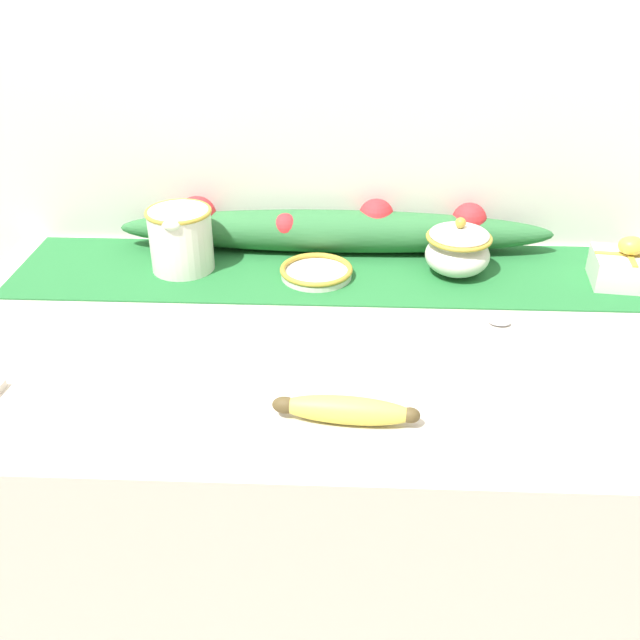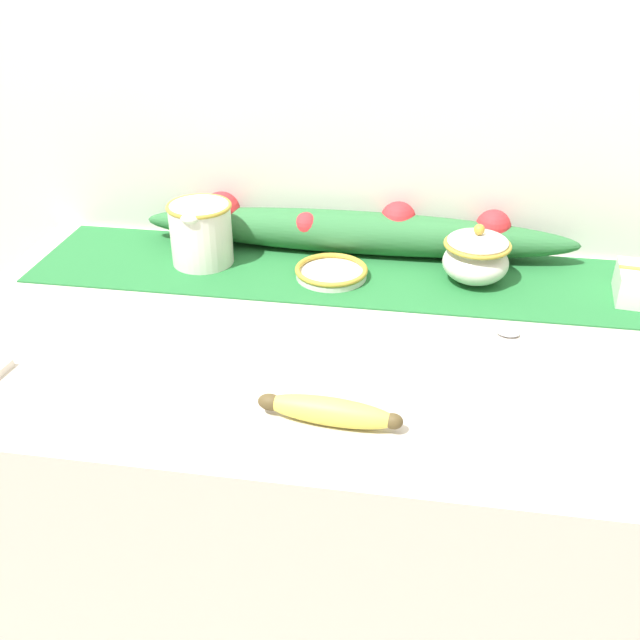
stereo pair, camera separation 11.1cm
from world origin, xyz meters
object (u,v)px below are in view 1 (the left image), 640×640
spoon (493,322)px  gift_box (626,267)px  small_dish (316,272)px  cream_pitcher (181,237)px  banana (346,410)px  sugar_bowl (458,249)px

spoon → gift_box: size_ratio=1.27×
small_dish → cream_pitcher: bearing=174.1°
small_dish → gift_box: gift_box is taller
small_dish → banana: size_ratio=0.68×
sugar_bowl → banana: bearing=-114.0°
cream_pitcher → small_dish: 0.26m
banana → gift_box: 0.67m
spoon → gift_box: (0.27, 0.16, 0.03)m
cream_pitcher → spoon: bearing=-18.3°
spoon → gift_box: gift_box is taller
cream_pitcher → sugar_bowl: cream_pitcher is taller
cream_pitcher → banana: cream_pitcher is taller
cream_pitcher → small_dish: (0.26, -0.03, -0.05)m
small_dish → banana: (0.06, -0.43, 0.01)m
spoon → cream_pitcher: bearing=165.7°
cream_pitcher → spoon: size_ratio=0.88×
sugar_bowl → small_dish: bearing=-174.5°
cream_pitcher → gift_box: size_ratio=1.12×
cream_pitcher → banana: (0.32, -0.46, -0.05)m
cream_pitcher → banana: 0.56m
sugar_bowl → spoon: bearing=-77.8°
cream_pitcher → sugar_bowl: bearing=-0.1°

